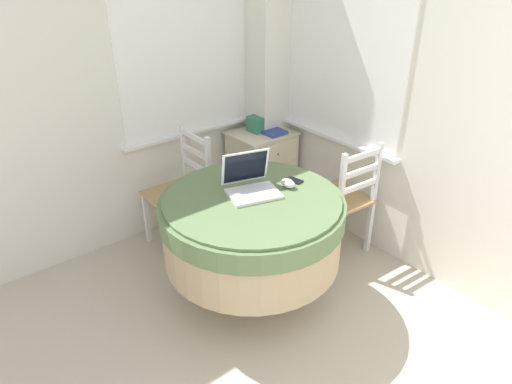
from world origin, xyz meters
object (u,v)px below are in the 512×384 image
Objects in this scene: dining_chair_near_back_window at (182,191)px; book_on_cabinet at (272,131)px; cell_phone at (294,180)px; computer_mouse at (288,183)px; dining_chair_near_right_window at (342,199)px; round_dining_table at (252,224)px; corner_cabinet at (262,169)px; laptop at (251,184)px; storage_box at (261,123)px.

book_on_cabinet is (0.89, -0.00, 0.28)m from dining_chair_near_back_window.
cell_phone is 0.52× the size of book_on_cabinet.
dining_chair_near_right_window is at bearing 4.94° from computer_mouse.
round_dining_table is 1.61× the size of corner_cabinet.
round_dining_table is at bearing -178.87° from dining_chair_near_right_window.
dining_chair_near_back_window is at bearing 106.17° from computer_mouse.
computer_mouse is 1.20m from corner_cabinet.
cell_phone reaches higher than round_dining_table.
round_dining_table is 3.07× the size of laptop.
round_dining_table is 10.83× the size of computer_mouse.
dining_chair_near_right_window is at bearing -92.04° from book_on_cabinet.
dining_chair_near_right_window reaches higher than computer_mouse.
dining_chair_near_back_window reaches higher than book_on_cabinet.
storage_box reaches higher than book_on_cabinet.
dining_chair_near_back_window is 1.27× the size of corner_cabinet.
corner_cabinet is (-0.03, 0.91, -0.09)m from dining_chair_near_right_window.
corner_cabinet is 0.37m from book_on_cabinet.
computer_mouse reaches higher than corner_cabinet.
computer_mouse is (0.22, -0.10, -0.02)m from laptop.
computer_mouse is 0.46× the size of book_on_cabinet.
laptop reaches higher than cell_phone.
round_dining_table is at bearing -121.79° from laptop.
dining_chair_near_right_window is (0.86, -0.85, 0.00)m from dining_chair_near_back_window.
corner_cabinet is 3.34× the size of storage_box.
laptop is 0.41× the size of dining_chair_near_back_window.
laptop is 3.53× the size of computer_mouse.
storage_box is at bearing 6.94° from dining_chair_near_back_window.
storage_box is at bearing 62.19° from cell_phone.
computer_mouse reaches higher than cell_phone.
dining_chair_near_back_window is at bearing 93.08° from laptop.
round_dining_table is 0.25m from laptop.
round_dining_table reaches higher than corner_cabinet.
computer_mouse is at bearing -73.83° from dining_chair_near_back_window.
book_on_cabinet is at bearing 87.96° from dining_chair_near_right_window.
dining_chair_near_back_window reaches higher than computer_mouse.
computer_mouse is at bearing -7.73° from round_dining_table.
computer_mouse is 0.10m from cell_phone.
cell_phone is at bearing -67.96° from dining_chair_near_back_window.
cell_phone is at bearing 0.58° from round_dining_table.
dining_chair_near_back_window is (-0.26, 0.90, -0.34)m from computer_mouse.
laptop is 0.52× the size of corner_cabinet.
laptop is at bearing -86.92° from dining_chair_near_back_window.
book_on_cabinet is (0.06, -0.06, 0.36)m from corner_cabinet.
dining_chair_near_right_window reaches higher than cell_phone.
corner_cabinet is 0.42m from storage_box.
corner_cabinet is at bearing 62.14° from cell_phone.
cell_phone is 1.09m from storage_box.
cell_phone is 0.56× the size of storage_box.
book_on_cabinet is (0.03, -0.11, -0.05)m from storage_box.
book_on_cabinet is (0.63, 0.90, -0.07)m from computer_mouse.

